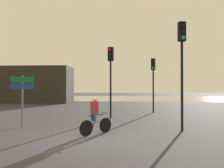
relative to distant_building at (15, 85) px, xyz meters
The scene contains 8 objects.
ground_plane 23.14m from the distant_building, 55.95° to the right, with size 120.00×120.00×0.00m, color #333338.
water_strip 16.47m from the distant_building, 37.80° to the left, with size 80.00×16.00×0.01m, color gray.
distant_building is the anchor object (origin of this frame).
traffic_light_far_right 19.29m from the distant_building, 31.76° to the right, with size 0.38×0.40×4.23m.
traffic_light_center 18.77m from the distant_building, 45.00° to the right, with size 0.39×0.41×4.60m.
traffic_light_near_right 23.98m from the distant_building, 45.40° to the right, with size 0.36×0.38×5.06m.
direction_sign_post 18.91m from the distant_building, 61.55° to the right, with size 1.04×0.41×2.60m.
cyclist 22.23m from the distant_building, 54.45° to the right, with size 1.21×1.26×1.62m.
Camera 1 is at (1.27, -8.25, 2.07)m, focal length 35.00 mm.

